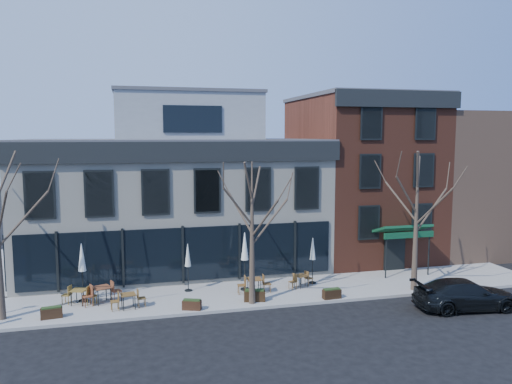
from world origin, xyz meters
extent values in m
plane|color=black|center=(0.00, 0.00, 0.00)|extent=(120.00, 120.00, 0.00)
cube|color=gray|center=(3.25, -2.15, 0.07)|extent=(33.50, 4.70, 0.15)
cube|color=silver|center=(0.00, 5.00, 4.00)|extent=(18.00, 10.00, 8.00)
cube|color=#47474C|center=(0.00, 5.00, 8.05)|extent=(18.30, 10.30, 0.30)
cube|color=black|center=(0.00, -0.12, 7.55)|extent=(18.30, 0.25, 1.10)
cube|color=black|center=(-9.12, 5.00, 7.55)|extent=(0.25, 10.30, 1.10)
cube|color=black|center=(0.00, -0.06, 1.90)|extent=(17.20, 0.12, 3.00)
cube|color=black|center=(-9.06, 4.00, 1.90)|extent=(0.12, 7.50, 3.00)
cube|color=gray|center=(1.00, 6.00, 9.60)|extent=(9.00, 6.50, 3.00)
cube|color=brown|center=(13.00, 5.00, 5.50)|extent=(8.00, 10.00, 11.00)
cube|color=#47474C|center=(13.00, 5.00, 11.05)|extent=(8.20, 10.20, 0.25)
cube|color=black|center=(13.00, -0.12, 10.60)|extent=(8.20, 0.25, 1.00)
cube|color=#0E3E23|center=(13.00, -0.85, 2.90)|extent=(3.20, 1.66, 0.67)
cube|color=black|center=(13.00, -0.05, 1.25)|extent=(1.40, 0.10, 2.50)
cube|color=#8C664C|center=(23.00, 6.00, 5.00)|extent=(12.00, 12.00, 10.00)
cylinder|color=#382B21|center=(-7.43, -3.01, 4.68)|extent=(2.23, 0.50, 2.48)
cylinder|color=#382B21|center=(-8.05, -4.16, 5.05)|extent=(1.03, 2.04, 2.28)
cone|color=#382B21|center=(3.00, -3.90, 3.67)|extent=(0.34, 0.34, 7.04)
cylinder|color=#382B21|center=(3.95, -3.73, 4.18)|extent=(2.00, 0.46, 2.21)
cylinder|color=#382B21|center=(2.60, -3.04, 4.59)|extent=(0.93, 1.84, 1.91)
cylinder|color=#382B21|center=(2.25, -4.17, 5.04)|extent=(1.61, 0.68, 1.97)
cylinder|color=#382B21|center=(3.40, -4.76, 4.51)|extent=(0.93, 1.83, 2.03)
cone|color=#382B21|center=(12.00, -3.90, 3.89)|extent=(0.34, 0.34, 7.48)
cylinder|color=#382B21|center=(13.01, -3.72, 4.43)|extent=(2.12, 0.48, 2.35)
cylinder|color=#382B21|center=(11.57, -2.99, 4.86)|extent=(0.98, 1.94, 2.03)
cylinder|color=#382B21|center=(11.20, -4.19, 5.35)|extent=(1.71, 0.71, 2.09)
cylinder|color=#382B21|center=(12.42, -4.81, 4.78)|extent=(0.98, 1.94, 2.16)
imported|color=black|center=(12.98, -6.85, 0.73)|extent=(5.22, 2.55, 1.46)
cube|color=brown|center=(-5.30, -1.99, 0.88)|extent=(0.91, 0.91, 0.04)
cylinder|color=black|center=(-5.66, -2.15, 0.51)|extent=(0.04, 0.04, 0.72)
cylinder|color=black|center=(-5.14, -2.35, 0.51)|extent=(0.04, 0.04, 0.72)
cylinder|color=black|center=(-5.46, -1.63, 0.51)|extent=(0.04, 0.04, 0.72)
cylinder|color=black|center=(-4.93, -1.83, 0.51)|extent=(0.04, 0.04, 0.72)
cube|color=brown|center=(-4.21, -2.09, 0.96)|extent=(1.02, 1.02, 0.04)
cylinder|color=black|center=(-4.38, -2.49, 0.55)|extent=(0.04, 0.04, 0.80)
cylinder|color=black|center=(-3.80, -2.26, 0.55)|extent=(0.04, 0.04, 0.80)
cylinder|color=black|center=(-4.61, -1.92, 0.55)|extent=(0.04, 0.04, 0.80)
cylinder|color=black|center=(-4.04, -1.68, 0.55)|extent=(0.04, 0.04, 0.80)
cube|color=brown|center=(-2.95, -3.20, 0.86)|extent=(0.77, 0.77, 0.04)
cylinder|color=black|center=(-3.18, -3.51, 0.50)|extent=(0.04, 0.04, 0.70)
cylinder|color=black|center=(-2.64, -3.42, 0.50)|extent=(0.04, 0.04, 0.70)
cylinder|color=black|center=(-3.26, -2.97, 0.50)|extent=(0.04, 0.04, 0.70)
cylinder|color=black|center=(-2.73, -2.89, 0.50)|extent=(0.04, 0.04, 0.70)
cube|color=brown|center=(3.49, -2.40, 0.91)|extent=(0.77, 0.77, 0.04)
cylinder|color=black|center=(3.18, -2.67, 0.52)|extent=(0.04, 0.04, 0.75)
cylinder|color=black|center=(3.76, -2.70, 0.52)|extent=(0.04, 0.04, 0.75)
cylinder|color=black|center=(3.21, -2.09, 0.52)|extent=(0.04, 0.04, 0.75)
cylinder|color=black|center=(3.79, -2.12, 0.52)|extent=(0.04, 0.04, 0.75)
cube|color=brown|center=(6.21, -2.02, 0.81)|extent=(0.82, 0.82, 0.04)
cylinder|color=black|center=(6.07, -2.34, 0.47)|extent=(0.04, 0.04, 0.65)
cylinder|color=black|center=(6.54, -2.16, 0.47)|extent=(0.04, 0.04, 0.65)
cylinder|color=black|center=(5.88, -1.88, 0.47)|extent=(0.04, 0.04, 0.65)
cylinder|color=black|center=(6.35, -1.69, 0.47)|extent=(0.04, 0.04, 0.65)
cylinder|color=black|center=(-5.15, -1.54, 0.18)|extent=(0.47, 0.47, 0.06)
cylinder|color=black|center=(-5.15, -1.54, 1.33)|extent=(0.05, 0.05, 2.36)
cone|color=silver|center=(-5.15, -1.54, 2.41)|extent=(0.39, 0.39, 1.40)
cylinder|color=black|center=(0.15, -1.16, 0.18)|extent=(0.41, 0.41, 0.06)
cylinder|color=black|center=(0.15, -1.16, 1.18)|extent=(0.05, 0.05, 2.05)
cone|color=#B8BEB1|center=(0.15, -1.16, 2.11)|extent=(0.34, 0.34, 1.21)
cylinder|color=black|center=(3.14, -1.69, 0.18)|extent=(0.50, 0.50, 0.07)
cylinder|color=black|center=(3.14, -1.69, 1.40)|extent=(0.06, 0.06, 2.51)
cone|color=silver|center=(3.14, -1.69, 2.54)|extent=(0.41, 0.41, 1.48)
cylinder|color=black|center=(7.10, -1.44, 0.18)|extent=(0.41, 0.41, 0.06)
cylinder|color=black|center=(7.10, -1.44, 1.19)|extent=(0.05, 0.05, 2.07)
cone|color=beige|center=(7.10, -1.44, 2.13)|extent=(0.34, 0.34, 1.23)
cube|color=black|center=(-6.35, -3.63, 0.39)|extent=(0.99, 0.51, 0.47)
cube|color=#1E3314|center=(-6.35, -3.63, 0.64)|extent=(0.88, 0.42, 0.08)
cube|color=#331D11|center=(-0.01, -4.09, 0.37)|extent=(0.96, 0.65, 0.45)
cube|color=#1E3314|center=(-0.01, -4.09, 0.62)|extent=(0.85, 0.55, 0.07)
cube|color=black|center=(3.20, -3.61, 0.41)|extent=(1.12, 0.63, 0.53)
cube|color=#1E3314|center=(3.20, -3.61, 0.70)|extent=(1.00, 0.53, 0.08)
cube|color=black|center=(7.12, -4.20, 0.38)|extent=(0.96, 0.44, 0.47)
cube|color=#1E3314|center=(7.12, -4.20, 0.64)|extent=(0.86, 0.36, 0.07)
camera|label=1|loc=(-2.70, -27.17, 8.43)|focal=35.00mm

